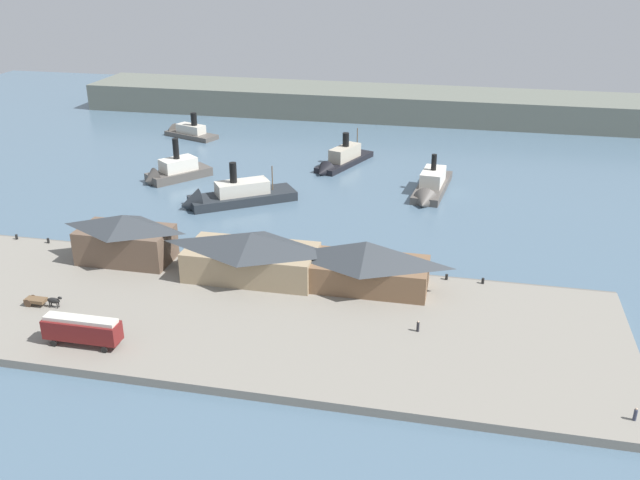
# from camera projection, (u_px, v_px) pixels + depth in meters

# --- Properties ---
(ground_plane) EXTENTS (320.00, 320.00, 0.00)m
(ground_plane) POSITION_uv_depth(u_px,v_px,m) (275.00, 257.00, 120.33)
(ground_plane) COLOR slate
(quay_promenade) EXTENTS (110.00, 36.00, 1.20)m
(quay_promenade) POSITION_uv_depth(u_px,v_px,m) (233.00, 316.00, 100.33)
(quay_promenade) COLOR gray
(quay_promenade) RESTS_ON ground
(seawall_edge) EXTENTS (110.00, 0.80, 1.00)m
(seawall_edge) POSITION_uv_depth(u_px,v_px,m) (269.00, 263.00, 116.90)
(seawall_edge) COLOR #666159
(seawall_edge) RESTS_ON ground
(ferry_shed_west_terminal) EXTENTS (15.39, 8.45, 8.06)m
(ferry_shed_west_terminal) POSITION_uv_depth(u_px,v_px,m) (125.00, 237.00, 114.89)
(ferry_shed_west_terminal) COLOR brown
(ferry_shed_west_terminal) RESTS_ON quay_promenade
(ferry_shed_east_terminal) EXTENTS (20.82, 10.23, 7.34)m
(ferry_shed_east_terminal) POSITION_uv_depth(u_px,v_px,m) (251.00, 255.00, 109.45)
(ferry_shed_east_terminal) COLOR #998466
(ferry_shed_east_terminal) RESTS_ON quay_promenade
(ferry_shed_central_terminal) EXTENTS (19.29, 9.20, 7.53)m
(ferry_shed_central_terminal) POSITION_uv_depth(u_px,v_px,m) (366.00, 264.00, 106.08)
(ferry_shed_central_terminal) COLOR brown
(ferry_shed_central_terminal) RESTS_ON quay_promenade
(street_tram) EXTENTS (10.36, 2.83, 4.01)m
(street_tram) POSITION_uv_depth(u_px,v_px,m) (82.00, 329.00, 91.14)
(street_tram) COLOR maroon
(street_tram) RESTS_ON quay_promenade
(horse_cart) EXTENTS (5.89, 1.64, 1.87)m
(horse_cart) POSITION_uv_depth(u_px,v_px,m) (42.00, 300.00, 101.44)
(horse_cart) COLOR brown
(horse_cart) RESTS_ON quay_promenade
(pedestrian_near_east_shed) EXTENTS (0.40, 0.40, 1.60)m
(pedestrian_near_east_shed) POSITION_uv_depth(u_px,v_px,m) (418.00, 327.00, 94.89)
(pedestrian_near_east_shed) COLOR #232328
(pedestrian_near_east_shed) RESTS_ON quay_promenade
(pedestrian_standing_center) EXTENTS (0.40, 0.40, 1.63)m
(pedestrian_standing_center) POSITION_uv_depth(u_px,v_px,m) (635.00, 415.00, 77.20)
(pedestrian_standing_center) COLOR #33384C
(pedestrian_standing_center) RESTS_ON quay_promenade
(mooring_post_east) EXTENTS (0.44, 0.44, 0.90)m
(mooring_post_east) POSITION_uv_depth(u_px,v_px,m) (447.00, 277.00, 109.56)
(mooring_post_east) COLOR black
(mooring_post_east) RESTS_ON quay_promenade
(mooring_post_center_east) EXTENTS (0.44, 0.44, 0.90)m
(mooring_post_center_east) POSITION_uv_depth(u_px,v_px,m) (17.00, 237.00, 124.44)
(mooring_post_center_east) COLOR black
(mooring_post_center_east) RESTS_ON quay_promenade
(mooring_post_west) EXTENTS (0.44, 0.44, 0.90)m
(mooring_post_west) POSITION_uv_depth(u_px,v_px,m) (483.00, 281.00, 108.30)
(mooring_post_west) COLOR black
(mooring_post_west) RESTS_ON quay_promenade
(mooring_post_center_west) EXTENTS (0.44, 0.44, 0.90)m
(mooring_post_center_west) POSITION_uv_depth(u_px,v_px,m) (48.00, 241.00, 122.87)
(mooring_post_center_west) COLOR black
(mooring_post_center_west) RESTS_ON quay_promenade
(ferry_moored_west) EXTENTS (17.63, 10.84, 8.85)m
(ferry_moored_west) POSITION_uv_depth(u_px,v_px,m) (186.00, 132.00, 194.82)
(ferry_moored_west) COLOR #514C47
(ferry_moored_west) RESTS_ON ground
(ferry_mid_harbor) EXTENTS (12.10, 22.03, 9.47)m
(ferry_mid_harbor) POSITION_uv_depth(u_px,v_px,m) (340.00, 161.00, 168.20)
(ferry_mid_harbor) COLOR black
(ferry_mid_harbor) RESTS_ON ground
(ferry_departing_north) EXTENTS (14.20, 15.88, 11.21)m
(ferry_departing_north) POSITION_uv_depth(u_px,v_px,m) (173.00, 172.00, 158.84)
(ferry_departing_north) COLOR #514C47
(ferry_departing_north) RESTS_ON ground
(ferry_outer_harbor) EXTENTS (23.51, 19.03, 11.00)m
(ferry_outer_harbor) POSITION_uv_depth(u_px,v_px,m) (229.00, 197.00, 144.20)
(ferry_outer_harbor) COLOR #23282D
(ferry_outer_harbor) RESTS_ON ground
(ferry_approaching_east) EXTENTS (7.85, 23.25, 10.01)m
(ferry_approaching_east) POSITION_uv_depth(u_px,v_px,m) (430.00, 188.00, 149.79)
(ferry_approaching_east) COLOR #514C47
(ferry_approaching_east) RESTS_ON ground
(far_headland) EXTENTS (180.00, 24.00, 8.00)m
(far_headland) POSITION_uv_depth(u_px,v_px,m) (370.00, 102.00, 217.55)
(far_headland) COLOR #60665B
(far_headland) RESTS_ON ground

